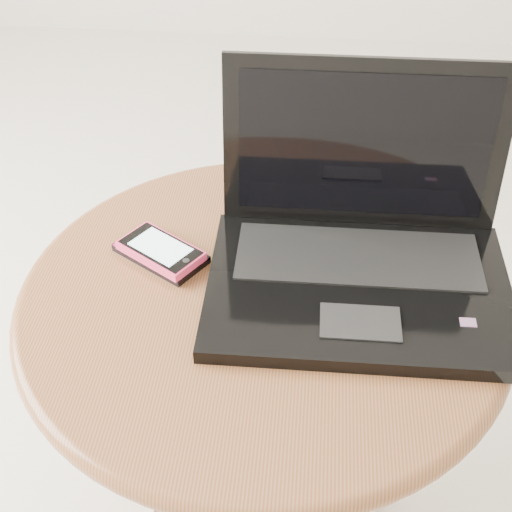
{
  "coord_description": "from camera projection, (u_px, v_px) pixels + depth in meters",
  "views": [
    {
      "loc": [
        0.04,
        -0.77,
        1.16
      ],
      "look_at": [
        -0.03,
        -0.07,
        0.58
      ],
      "focal_mm": 50.73,
      "sensor_mm": 36.0,
      "label": 1
    }
  ],
  "objects": [
    {
      "name": "phone_pink",
      "position": [
        161.0,
        250.0,
        0.99
      ],
      "size": [
        0.13,
        0.11,
        0.01
      ],
      "color": "#EF3765",
      "rests_on": "phone_black"
    },
    {
      "name": "table",
      "position": [
        262.0,
        349.0,
        1.02
      ],
      "size": [
        0.65,
        0.65,
        0.52
      ],
      "color": "#54291D",
      "rests_on": "ground"
    },
    {
      "name": "phone_black",
      "position": [
        161.0,
        253.0,
        1.0
      ],
      "size": [
        0.14,
        0.12,
        0.01
      ],
      "color": "black",
      "rests_on": "table"
    },
    {
      "name": "laptop",
      "position": [
        360.0,
        246.0,
        0.95
      ],
      "size": [
        0.39,
        0.31,
        0.26
      ],
      "color": "black",
      "rests_on": "table"
    }
  ]
}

